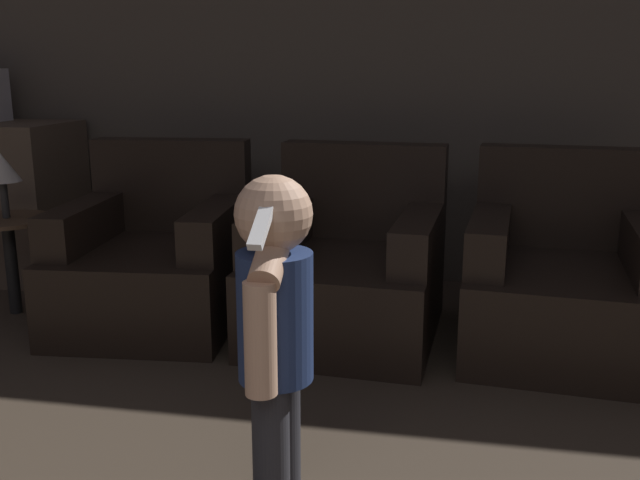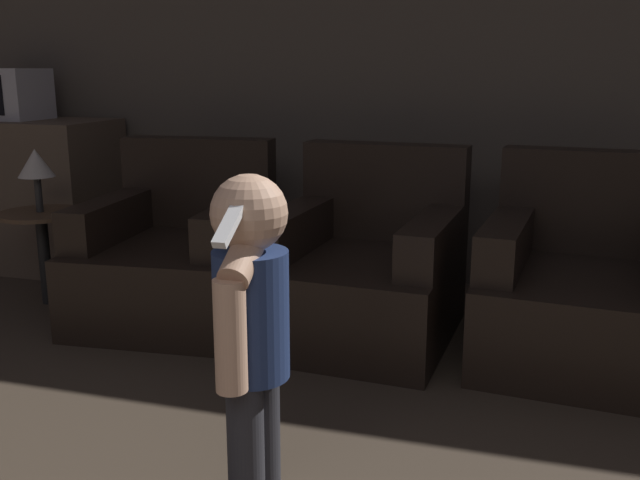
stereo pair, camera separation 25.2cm
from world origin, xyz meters
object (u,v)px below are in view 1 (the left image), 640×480
at_px(armchair_middle, 349,271).
at_px(armchair_right, 563,282).
at_px(person_toddler, 274,318).
at_px(lamp, 1,169).
at_px(armchair_left, 156,261).

relative_size(armchair_middle, armchair_right, 0.98).
xyz_separation_m(person_toddler, lamp, (-1.69, 1.31, 0.18)).
relative_size(armchair_left, armchair_right, 0.99).
height_order(armchair_right, person_toddler, person_toddler).
relative_size(armchair_left, person_toddler, 1.04).
bearing_deg(person_toddler, armchair_left, -142.74).
bearing_deg(lamp, armchair_right, 1.25).
distance_m(armchair_left, lamp, 0.86).
height_order(armchair_left, person_toddler, person_toddler).
distance_m(armchair_left, armchair_right, 1.89).
distance_m(person_toddler, lamp, 2.15).
relative_size(armchair_middle, person_toddler, 1.03).
distance_m(armchair_right, person_toddler, 1.68).
height_order(armchair_middle, lamp, armchair_middle).
bearing_deg(person_toddler, lamp, -125.25).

